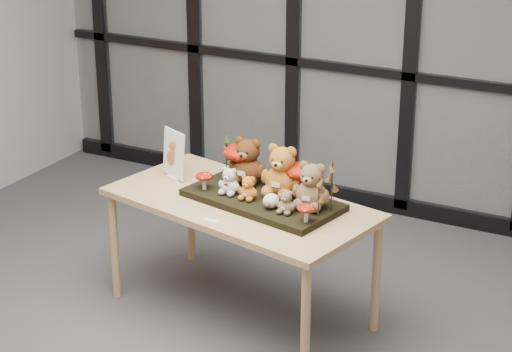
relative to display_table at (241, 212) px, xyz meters
The scene contains 22 objects.
room_shell 1.22m from the display_table, 98.16° to the right, with size 5.00×5.00×5.00m.
glass_partition 1.97m from the display_table, 92.95° to the left, with size 4.90×0.06×2.78m.
display_table is the anchor object (origin of this frame).
diorama_tray 0.15m from the display_table, 14.74° to the left, with size 0.88×0.44×0.04m, color black.
bear_pooh_yellow 0.36m from the display_table, 29.54° to the left, with size 0.25×0.22×0.32m, color #AA671D, non-canonical shape.
bear_brown_medium 0.32m from the display_table, 105.28° to the left, with size 0.23×0.21×0.30m, color #4E270F, non-canonical shape.
bear_tan_back 0.49m from the display_table, ahead, with size 0.22×0.20×0.29m, color brown, non-canonical shape.
bear_small_yellow 0.20m from the display_table, 26.40° to the right, with size 0.12×0.11×0.15m, color orange, non-canonical shape.
bear_white_bow 0.20m from the display_table, 169.76° to the right, with size 0.13×0.12×0.17m, color silver, non-canonical shape.
bear_beige_small 0.39m from the display_table, 17.33° to the right, with size 0.11×0.10×0.14m, color olive, non-canonical shape.
plush_cream_hedgehog 0.29m from the display_table, 19.08° to the right, with size 0.07×0.06×0.09m, color white, non-canonical shape.
mushroom_back_left 0.32m from the display_table, 116.60° to the left, with size 0.22×0.22×0.24m, color #8E1104, non-canonical shape.
mushroom_back_right 0.40m from the display_table, 26.25° to the left, with size 0.19×0.19×0.21m, color #8E1104, non-canonical shape.
mushroom_front_left 0.28m from the display_table, behind, with size 0.10×0.10×0.11m, color #8E1104, non-canonical shape.
mushroom_front_right 0.53m from the display_table, 18.52° to the right, with size 0.10×0.10×0.11m, color #8E1104, non-canonical shape.
sprig_green_far_left 0.39m from the display_table, 134.28° to the left, with size 0.05×0.05×0.27m, color #133C0D, non-canonical shape.
sprig_green_mid_left 0.35m from the display_table, 111.16° to the left, with size 0.05×0.05×0.24m, color #133C0D, non-canonical shape.
sprig_dry_far_right 0.59m from the display_table, ahead, with size 0.05×0.05×0.28m, color brown, non-canonical shape.
sprig_dry_mid_right 0.56m from the display_table, ahead, with size 0.05×0.05×0.22m, color brown, non-canonical shape.
sprig_green_centre 0.32m from the display_table, 60.43° to the left, with size 0.05×0.05×0.20m, color #133C0D, non-canonical shape.
sign_holder 0.57m from the display_table, 166.27° to the left, with size 0.20×0.11×0.30m.
label_card 0.32m from the display_table, 92.95° to the right, with size 0.09×0.03×0.00m, color white.
Camera 1 is at (2.41, -3.57, 2.77)m, focal length 65.00 mm.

